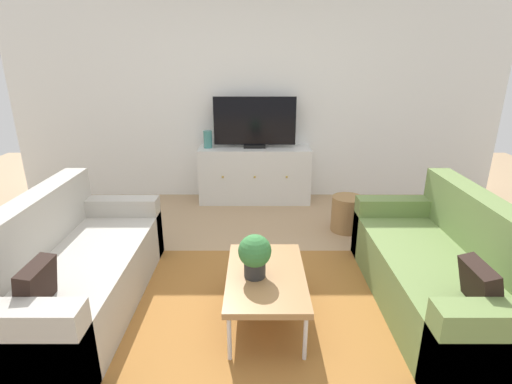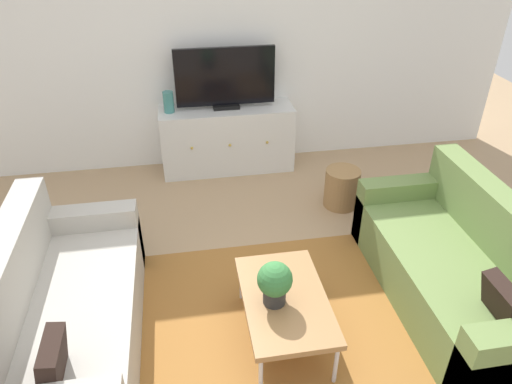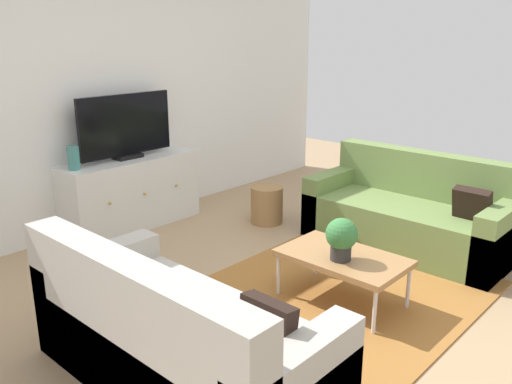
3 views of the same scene
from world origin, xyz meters
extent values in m
plane|color=tan|center=(0.00, 0.00, 0.00)|extent=(10.00, 10.00, 0.00)
cube|color=white|center=(0.00, 2.55, 1.35)|extent=(6.40, 0.12, 2.70)
cube|color=#9E662D|center=(0.00, -0.15, 0.01)|extent=(2.50, 1.90, 0.01)
cube|color=#B2ADA3|center=(-1.35, -0.10, 0.22)|extent=(0.84, 1.83, 0.43)
cube|color=#B2ADA3|center=(-1.67, -0.10, 0.43)|extent=(0.20, 1.83, 0.86)
cube|color=#B2ADA3|center=(-1.35, 0.73, 0.30)|extent=(0.84, 0.18, 0.59)
cube|color=black|center=(-1.30, -0.69, 0.55)|extent=(0.14, 0.30, 0.31)
cube|color=olive|center=(1.35, -0.10, 0.22)|extent=(0.84, 1.83, 0.43)
cube|color=olive|center=(1.67, -0.10, 0.43)|extent=(0.20, 1.83, 0.86)
cube|color=olive|center=(1.35, 0.73, 0.30)|extent=(0.84, 0.18, 0.59)
cube|color=olive|center=(1.35, -0.93, 0.30)|extent=(0.84, 0.18, 0.59)
cube|color=black|center=(1.30, -0.69, 0.55)|extent=(0.17, 0.30, 0.32)
cube|color=#A37547|center=(0.06, -0.24, 0.36)|extent=(0.55, 0.91, 0.04)
cylinder|color=silver|center=(-0.18, -0.66, 0.17)|extent=(0.03, 0.03, 0.33)
cylinder|color=silver|center=(0.29, -0.66, 0.17)|extent=(0.03, 0.03, 0.33)
cylinder|color=silver|center=(-0.18, 0.17, 0.17)|extent=(0.03, 0.03, 0.33)
cylinder|color=silver|center=(0.29, 0.17, 0.17)|extent=(0.03, 0.03, 0.33)
cylinder|color=#2D2D2D|center=(-0.02, -0.27, 0.43)|extent=(0.15, 0.15, 0.11)
sphere|color=#387A3D|center=(-0.02, -0.27, 0.58)|extent=(0.23, 0.23, 0.23)
cube|color=silver|center=(-0.03, 2.27, 0.36)|extent=(1.44, 0.44, 0.72)
sphere|color=#B79338|center=(-0.43, 2.04, 0.40)|extent=(0.03, 0.03, 0.03)
sphere|color=#B79338|center=(-0.03, 2.04, 0.40)|extent=(0.03, 0.03, 0.03)
sphere|color=#B79338|center=(0.37, 2.04, 0.40)|extent=(0.03, 0.03, 0.03)
cube|color=black|center=(-0.03, 2.29, 0.74)|extent=(0.28, 0.16, 0.04)
cube|color=black|center=(-0.03, 2.29, 1.06)|extent=(1.04, 0.04, 0.60)
cylinder|color=teal|center=(-0.63, 2.27, 0.83)|extent=(0.11, 0.11, 0.22)
cylinder|color=#9E7547|center=(0.99, 1.32, 0.20)|extent=(0.34, 0.34, 0.39)
camera|label=1|loc=(-0.01, -2.65, 1.83)|focal=27.31mm
camera|label=2|loc=(-0.52, -2.47, 2.63)|focal=33.23mm
camera|label=3|loc=(-3.03, -2.20, 1.96)|focal=37.45mm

